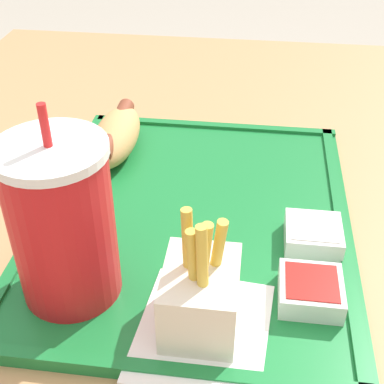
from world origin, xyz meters
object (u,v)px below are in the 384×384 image
soda_cup (62,223)px  sauce_cup_ketchup (311,290)px  sauce_cup_mayo (313,234)px  hot_dog_far (116,135)px  fries_carton (201,295)px

soda_cup → sauce_cup_ketchup: size_ratio=3.33×
sauce_cup_mayo → sauce_cup_ketchup: 0.08m
soda_cup → hot_dog_far: 0.24m
hot_dog_far → sauce_cup_ketchup: hot_dog_far is taller
sauce_cup_mayo → soda_cup: bearing=112.2°
sauce_cup_ketchup → hot_dog_far: bearing=45.6°
hot_dog_far → fries_carton: size_ratio=1.19×
soda_cup → hot_dog_far: (0.24, 0.02, -0.05)m
hot_dog_far → fries_carton: (-0.27, -0.14, 0.01)m
fries_carton → sauce_cup_ketchup: bearing=-66.8°
hot_dog_far → sauce_cup_mayo: (-0.15, -0.24, -0.01)m
fries_carton → sauce_cup_mayo: fries_carton is taller
hot_dog_far → fries_carton: 0.30m
hot_dog_far → fries_carton: fries_carton is taller
soda_cup → sauce_cup_ketchup: (0.01, -0.21, -0.06)m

